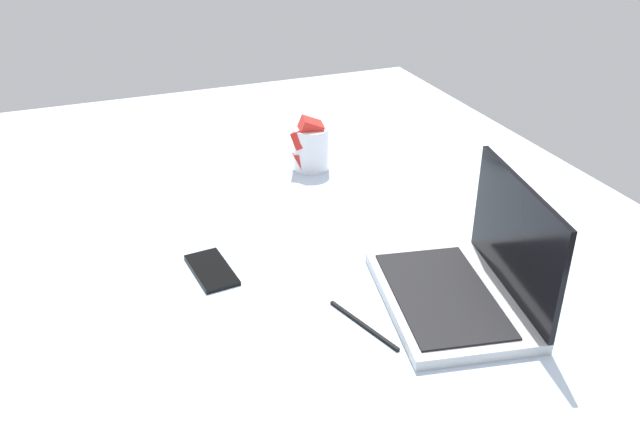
% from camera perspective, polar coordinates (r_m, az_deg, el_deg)
% --- Properties ---
extents(bed_mattress, '(1.80, 1.40, 0.18)m').
position_cam_1_polar(bed_mattress, '(1.62, -0.86, -1.61)').
color(bed_mattress, silver).
rests_on(bed_mattress, ground).
extents(laptop, '(0.37, 0.29, 0.23)m').
position_cam_1_polar(laptop, '(1.23, 12.39, -5.60)').
color(laptop, '#B7BABC').
rests_on(laptop, bed_mattress).
extents(snack_cup, '(0.09, 0.10, 0.14)m').
position_cam_1_polar(snack_cup, '(1.70, -0.87, 5.69)').
color(snack_cup, silver).
rests_on(snack_cup, bed_mattress).
extents(cell_phone, '(0.15, 0.08, 0.01)m').
position_cam_1_polar(cell_phone, '(1.32, -9.17, -4.74)').
color(cell_phone, black).
rests_on(cell_phone, bed_mattress).
extents(charger_cable, '(0.16, 0.06, 0.01)m').
position_cam_1_polar(charger_cable, '(1.17, 3.70, -9.43)').
color(charger_cable, black).
rests_on(charger_cable, bed_mattress).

